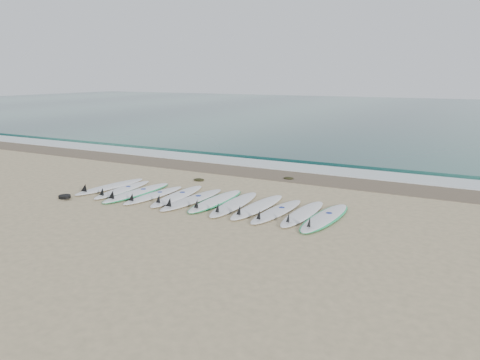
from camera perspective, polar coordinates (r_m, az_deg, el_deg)
The scene contains 20 objects.
ground at distance 12.29m, azimuth -4.51°, elevation -2.76°, with size 120.00×120.00×0.00m, color tan.
ocean at distance 43.06m, azimuth 19.71°, elevation 7.69°, with size 120.00×55.00×0.03m, color #21544E.
wet_sand_band at distance 15.80m, azimuth 3.53°, elevation 0.77°, with size 120.00×1.80×0.01m, color brown.
foam_band at distance 17.05m, azimuth 5.50°, elevation 1.68°, with size 120.00×1.40×0.04m, color silver.
wave_crest at distance 18.42m, azimuth 7.31°, elevation 2.56°, with size 120.00×1.00×0.10m, color #21544E.
surfboard_0 at distance 14.28m, azimuth -15.69°, elevation -0.78°, with size 0.78×2.57×0.32m.
surfboard_1 at distance 13.82m, azimuth -14.24°, elevation -1.15°, with size 0.66×2.44×0.31m.
surfboard_2 at distance 13.40m, azimuth -12.53°, elevation -1.50°, with size 0.72×2.65×0.33m.
surfboard_3 at distance 13.01m, azimuth -10.62°, elevation -1.84°, with size 0.62×2.36×0.30m.
surfboard_4 at distance 12.80m, azimuth -7.76°, elevation -1.95°, with size 0.75×2.61×0.33m.
surfboard_5 at distance 12.39m, azimuth -6.00°, elevation -2.39°, with size 0.68×2.62×0.33m.
surfboard_6 at distance 12.25m, azimuth -3.06°, elevation -2.56°, with size 0.64×2.56×0.32m.
surfboard_7 at distance 11.89m, azimuth -0.82°, elevation -2.97°, with size 0.72×2.64×0.33m.
surfboard_8 at distance 11.66m, azimuth 2.05°, elevation -3.29°, with size 0.61×2.61×0.33m.
surfboard_9 at distance 11.32m, azimuth 4.40°, elevation -3.85°, with size 0.67×2.45×0.31m.
surfboard_10 at distance 11.20m, azimuth 7.55°, elevation -4.10°, with size 0.54×2.45×0.31m.
surfboard_11 at distance 11.00m, azimuth 10.26°, elevation -4.54°, with size 0.76×2.63×0.33m.
seaweed_near at distance 14.80m, azimuth -5.03°, elevation 0.05°, with size 0.36×0.28×0.07m, color black.
seaweed_far at distance 15.04m, azimuth 5.95°, elevation 0.23°, with size 0.34×0.26×0.07m, color black.
leash_coil at distance 13.50m, azimuth -20.54°, elevation -1.92°, with size 0.46×0.36×0.11m.
Camera 1 is at (6.43, -9.95, 3.29)m, focal length 35.00 mm.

